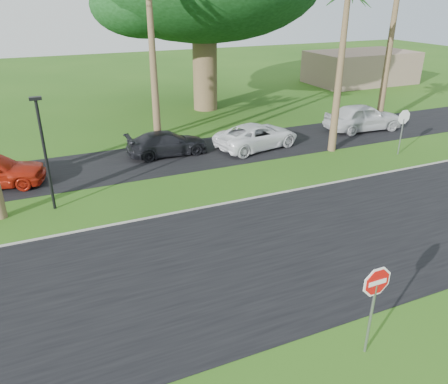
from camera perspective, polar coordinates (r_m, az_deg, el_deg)
The scene contains 11 objects.
ground at distance 13.66m, azimuth 8.02°, elevation -12.34°, with size 120.00×120.00×0.00m, color #265214.
road at distance 15.07m, azimuth 4.09°, elevation -8.20°, with size 120.00×8.00×0.02m, color black.
parking_strip at distance 23.92m, azimuth -7.54°, elevation 4.42°, with size 120.00×5.00×0.02m, color black.
curb at distance 18.27m, azimuth -1.74°, elevation -1.85°, with size 120.00×0.12×0.06m, color gray.
stop_sign_near at distance 11.01m, azimuth 19.10°, elevation -12.40°, with size 1.05×0.07×2.62m.
stop_sign_far at distance 25.70m, azimuth 22.36°, elevation 8.34°, with size 1.05×0.07×2.62m.
streetlight_right at distance 18.50m, azimuth -22.44°, elevation 5.37°, with size 0.45×0.25×4.64m.
building_far at distance 46.72m, azimuth 17.41°, elevation 15.28°, with size 10.00×6.00×3.00m, color gray.
car_dark at distance 24.23m, azimuth -7.41°, elevation 6.29°, with size 1.81×4.44×1.29m, color black.
car_minivan at distance 25.22m, azimuth 4.34°, elevation 7.29°, with size 2.32×5.03×1.40m, color white.
car_pickup at distance 29.89m, azimuth 17.73°, elevation 9.27°, with size 2.04×5.07×1.73m, color silver.
Camera 1 is at (-6.02, -9.17, 8.14)m, focal length 35.00 mm.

